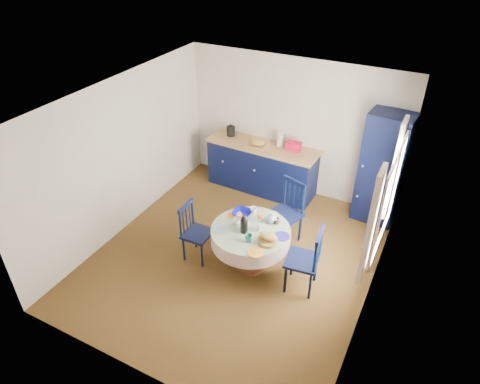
# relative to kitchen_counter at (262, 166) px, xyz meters

# --- Properties ---
(floor) EXTENTS (4.50, 4.50, 0.00)m
(floor) POSITION_rel_kitchen_counter_xyz_m (0.46, -1.96, -0.48)
(floor) COLOR black
(floor) RESTS_ON ground
(ceiling) EXTENTS (4.50, 4.50, 0.00)m
(ceiling) POSITION_rel_kitchen_counter_xyz_m (0.46, -1.96, 2.02)
(ceiling) COLOR white
(ceiling) RESTS_ON wall_back
(wall_back) EXTENTS (4.00, 0.02, 2.50)m
(wall_back) POSITION_rel_kitchen_counter_xyz_m (0.46, 0.29, 0.77)
(wall_back) COLOR silver
(wall_back) RESTS_ON floor
(wall_left) EXTENTS (0.02, 4.50, 2.50)m
(wall_left) POSITION_rel_kitchen_counter_xyz_m (-1.54, -1.96, 0.77)
(wall_left) COLOR silver
(wall_left) RESTS_ON floor
(wall_right) EXTENTS (0.02, 4.50, 2.50)m
(wall_right) POSITION_rel_kitchen_counter_xyz_m (2.46, -1.96, 0.77)
(wall_right) COLOR silver
(wall_right) RESTS_ON floor
(window) EXTENTS (0.10, 1.74, 1.45)m
(window) POSITION_rel_kitchen_counter_xyz_m (2.41, -1.66, 1.05)
(window) COLOR white
(window) RESTS_ON wall_right
(kitchen_counter) EXTENTS (2.10, 0.72, 1.17)m
(kitchen_counter) POSITION_rel_kitchen_counter_xyz_m (0.00, 0.00, 0.00)
(kitchen_counter) COLOR black
(kitchen_counter) RESTS_ON floor
(pantry_cabinet) EXTENTS (0.72, 0.55, 1.93)m
(pantry_cabinet) POSITION_rel_kitchen_counter_xyz_m (2.12, 0.04, 0.49)
(pantry_cabinet) COLOR black
(pantry_cabinet) RESTS_ON floor
(dining_table) EXTENTS (1.14, 1.14, 0.97)m
(dining_table) POSITION_rel_kitchen_counter_xyz_m (0.77, -2.04, 0.09)
(dining_table) COLOR brown
(dining_table) RESTS_ON floor
(chair_left) EXTENTS (0.40, 0.42, 0.92)m
(chair_left) POSITION_rel_kitchen_counter_xyz_m (-0.08, -2.21, -0.01)
(chair_left) COLOR black
(chair_left) RESTS_ON floor
(chair_far) EXTENTS (0.59, 0.57, 1.05)m
(chair_far) POSITION_rel_kitchen_counter_xyz_m (0.98, -1.21, 0.05)
(chair_far) COLOR black
(chair_far) RESTS_ON floor
(chair_right) EXTENTS (0.48, 0.50, 1.02)m
(chair_right) POSITION_rel_kitchen_counter_xyz_m (1.61, -2.09, 0.04)
(chair_right) COLOR black
(chair_right) RESTS_ON floor
(mug_a) EXTENTS (0.13, 0.13, 0.10)m
(mug_a) POSITION_rel_kitchen_counter_xyz_m (0.53, -2.03, 0.26)
(mug_a) COLOR silver
(mug_a) RESTS_ON dining_table
(mug_b) EXTENTS (0.11, 0.11, 0.10)m
(mug_b) POSITION_rel_kitchen_counter_xyz_m (0.84, -2.28, 0.26)
(mug_b) COLOR #256B66
(mug_b) RESTS_ON dining_table
(mug_c) EXTENTS (0.11, 0.11, 0.09)m
(mug_c) POSITION_rel_kitchen_counter_xyz_m (1.02, -1.75, 0.25)
(mug_c) COLOR black
(mug_c) RESTS_ON dining_table
(mug_d) EXTENTS (0.11, 0.11, 0.10)m
(mug_d) POSITION_rel_kitchen_counter_xyz_m (0.62, -1.66, 0.26)
(mug_d) COLOR silver
(mug_d) RESTS_ON dining_table
(cobalt_bowl) EXTENTS (0.28, 0.28, 0.07)m
(cobalt_bowl) POSITION_rel_kitchen_counter_xyz_m (0.49, -1.79, 0.24)
(cobalt_bowl) COLOR #030379
(cobalt_bowl) RESTS_ON dining_table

